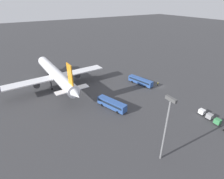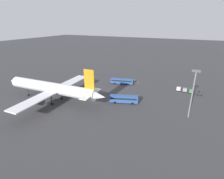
# 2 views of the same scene
# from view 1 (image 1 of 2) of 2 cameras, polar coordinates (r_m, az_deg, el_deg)

# --- Properties ---
(ground_plane) EXTENTS (600.00, 600.00, 0.00)m
(ground_plane) POSITION_cam_1_polar(r_m,az_deg,el_deg) (85.72, 15.47, 1.06)
(ground_plane) COLOR #38383A
(airplane) EXTENTS (51.73, 44.67, 16.65)m
(airplane) POSITION_cam_1_polar(r_m,az_deg,el_deg) (83.67, -17.85, 4.76)
(airplane) COLOR silver
(airplane) RESTS_ON ground
(shuttle_bus_near) EXTENTS (13.01, 5.65, 3.03)m
(shuttle_bus_near) POSITION_cam_1_polar(r_m,az_deg,el_deg) (84.85, 9.28, 2.84)
(shuttle_bus_near) COLOR #2D5199
(shuttle_bus_near) RESTS_ON ground
(shuttle_bus_far) EXTENTS (12.56, 6.60, 3.26)m
(shuttle_bus_far) POSITION_cam_1_polar(r_m,az_deg,el_deg) (65.58, -0.07, -4.65)
(shuttle_bus_far) COLOR #2D5199
(shuttle_bus_far) RESTS_ON ground
(worker_person) EXTENTS (0.38, 0.38, 1.74)m
(worker_person) POSITION_cam_1_polar(r_m,az_deg,el_deg) (85.75, 14.73, 1.82)
(worker_person) COLOR #1E1E2D
(worker_person) RESTS_ON ground
(cargo_cart_green) EXTENTS (2.02, 1.71, 2.06)m
(cargo_cart_green) POSITION_cam_1_polar(r_m,az_deg,el_deg) (67.66, 31.18, -8.92)
(cargo_cart_green) COLOR #38383D
(cargo_cart_green) RESTS_ON ground
(cargo_cart_grey) EXTENTS (2.02, 1.71, 2.06)m
(cargo_cart_grey) POSITION_cam_1_polar(r_m,az_deg,el_deg) (69.02, 29.24, -7.63)
(cargo_cart_grey) COLOR #38383D
(cargo_cart_grey) RESTS_ON ground
(cargo_cart_white) EXTENTS (2.02, 1.71, 2.06)m
(cargo_cart_white) POSITION_cam_1_polar(r_m,az_deg,el_deg) (70.32, 27.28, -6.44)
(cargo_cart_white) COLOR #38383D
(cargo_cart_white) RESTS_ON ground
(light_pole) EXTENTS (2.80, 0.70, 18.36)m
(light_pole) POSITION_cam_1_polar(r_m,az_deg,el_deg) (43.07, 17.37, -10.78)
(light_pole) COLOR slate
(light_pole) RESTS_ON ground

